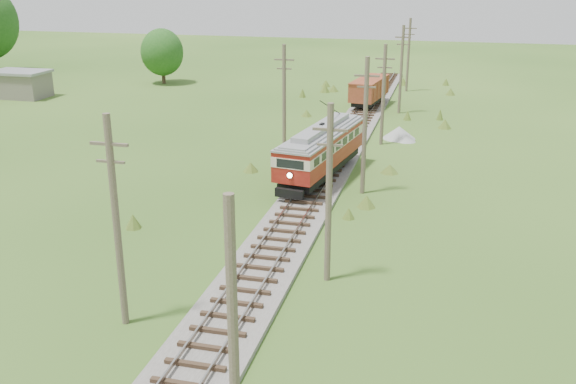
# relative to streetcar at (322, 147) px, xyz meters

# --- Properties ---
(railbed_main) EXTENTS (3.60, 96.00, 0.57)m
(railbed_main) POSITION_rel_streetcar_xyz_m (0.00, 1.04, -2.29)
(railbed_main) COLOR #605B54
(railbed_main) RESTS_ON ground
(streetcar) EXTENTS (4.39, 11.63, 5.26)m
(streetcar) POSITION_rel_streetcar_xyz_m (0.00, 0.00, 0.00)
(streetcar) COLOR black
(streetcar) RESTS_ON ground
(gondola) EXTENTS (3.53, 8.03, 2.58)m
(gondola) POSITION_rel_streetcar_xyz_m (0.00, 26.03, -0.53)
(gondola) COLOR black
(gondola) RESTS_ON ground
(gravel_pile) EXTENTS (3.01, 3.19, 1.09)m
(gravel_pile) POSITION_rel_streetcar_xyz_m (4.42, 13.24, -1.97)
(gravel_pile) COLOR gray
(gravel_pile) RESTS_ON ground
(utility_pole_r_1) EXTENTS (0.30, 0.30, 8.80)m
(utility_pole_r_1) POSITION_rel_streetcar_xyz_m (3.10, -27.96, 1.91)
(utility_pole_r_1) COLOR brown
(utility_pole_r_1) RESTS_ON ground
(utility_pole_r_2) EXTENTS (1.60, 0.30, 8.60)m
(utility_pole_r_2) POSITION_rel_streetcar_xyz_m (3.30, -14.96, 1.94)
(utility_pole_r_2) COLOR brown
(utility_pole_r_2) RESTS_ON ground
(utility_pole_r_3) EXTENTS (1.60, 0.30, 9.00)m
(utility_pole_r_3) POSITION_rel_streetcar_xyz_m (3.20, -1.96, 2.14)
(utility_pole_r_3) COLOR brown
(utility_pole_r_3) RESTS_ON ground
(utility_pole_r_4) EXTENTS (1.60, 0.30, 8.40)m
(utility_pole_r_4) POSITION_rel_streetcar_xyz_m (3.00, 11.04, 1.84)
(utility_pole_r_4) COLOR brown
(utility_pole_r_4) RESTS_ON ground
(utility_pole_r_5) EXTENTS (1.60, 0.30, 8.90)m
(utility_pole_r_5) POSITION_rel_streetcar_xyz_m (3.40, 24.04, 2.09)
(utility_pole_r_5) COLOR brown
(utility_pole_r_5) RESTS_ON ground
(utility_pole_r_6) EXTENTS (1.60, 0.30, 8.70)m
(utility_pole_r_6) POSITION_rel_streetcar_xyz_m (3.20, 37.04, 1.99)
(utility_pole_r_6) COLOR brown
(utility_pole_r_6) RESTS_ON ground
(utility_pole_l_a) EXTENTS (1.60, 0.30, 9.00)m
(utility_pole_l_a) POSITION_rel_streetcar_xyz_m (-4.20, -20.96, 2.14)
(utility_pole_l_a) COLOR brown
(utility_pole_l_a) RESTS_ON ground
(utility_pole_l_b) EXTENTS (1.60, 0.30, 8.60)m
(utility_pole_l_b) POSITION_rel_streetcar_xyz_m (-4.50, 7.04, 1.94)
(utility_pole_l_b) COLOR brown
(utility_pole_l_b) RESTS_ON ground
(tree_mid_a) EXTENTS (5.46, 5.46, 7.03)m
(tree_mid_a) POSITION_rel_streetcar_xyz_m (-28.00, 35.04, 1.54)
(tree_mid_a) COLOR #38281C
(tree_mid_a) RESTS_ON ground
(shed) EXTENTS (6.40, 4.40, 3.10)m
(shed) POSITION_rel_streetcar_xyz_m (-40.00, 22.04, -0.91)
(shed) COLOR slate
(shed) RESTS_ON ground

